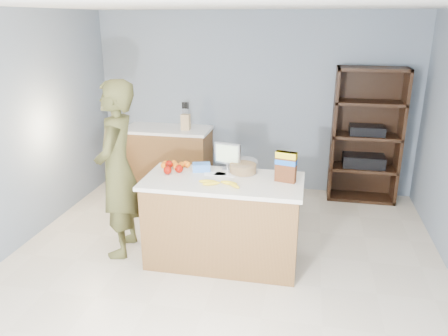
% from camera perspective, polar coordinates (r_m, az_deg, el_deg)
% --- Properties ---
extents(floor, '(4.50, 5.00, 0.02)m').
position_cam_1_polar(floor, '(4.41, -0.92, -13.88)').
color(floor, beige).
rests_on(floor, ground).
extents(walls, '(4.52, 5.02, 2.51)m').
position_cam_1_polar(walls, '(3.77, -1.05, 7.68)').
color(walls, slate).
rests_on(walls, ground).
extents(counter_peninsula, '(1.56, 0.76, 0.90)m').
position_cam_1_polar(counter_peninsula, '(4.46, -0.13, -7.33)').
color(counter_peninsula, brown).
rests_on(counter_peninsula, ground).
extents(back_cabinet, '(1.24, 0.62, 0.90)m').
position_cam_1_polar(back_cabinet, '(6.44, -7.26, 1.33)').
color(back_cabinet, brown).
rests_on(back_cabinet, ground).
extents(shelving_unit, '(0.90, 0.40, 1.80)m').
position_cam_1_polar(shelving_unit, '(6.20, 18.00, 3.81)').
color(shelving_unit, black).
rests_on(shelving_unit, ground).
extents(person, '(0.53, 0.73, 1.84)m').
position_cam_1_polar(person, '(4.59, -13.73, -0.28)').
color(person, '#444320').
rests_on(person, ground).
extents(knife_block, '(0.12, 0.10, 0.31)m').
position_cam_1_polar(knife_block, '(6.17, -5.03, 6.08)').
color(knife_block, tan).
rests_on(knife_block, back_cabinet).
extents(envelopes, '(0.35, 0.16, 0.00)m').
position_cam_1_polar(envelopes, '(4.40, -0.49, -0.81)').
color(envelopes, white).
rests_on(envelopes, counter_peninsula).
extents(bananas, '(0.43, 0.16, 0.04)m').
position_cam_1_polar(bananas, '(4.11, -0.48, -2.00)').
color(bananas, yellow).
rests_on(bananas, counter_peninsula).
extents(apples, '(0.23, 0.27, 0.08)m').
position_cam_1_polar(apples, '(4.49, -6.83, 0.03)').
color(apples, '#8E0C03').
rests_on(apples, counter_peninsula).
extents(oranges, '(0.30, 0.19, 0.06)m').
position_cam_1_polar(oranges, '(4.61, -6.17, 0.42)').
color(oranges, orange).
rests_on(oranges, counter_peninsula).
extents(blue_carton, '(0.21, 0.17, 0.08)m').
position_cam_1_polar(blue_carton, '(4.49, -2.98, 0.11)').
color(blue_carton, blue).
rests_on(blue_carton, counter_peninsula).
extents(salad_bowl, '(0.30, 0.30, 0.13)m').
position_cam_1_polar(salad_bowl, '(4.44, 2.49, 0.12)').
color(salad_bowl, '#267219').
rests_on(salad_bowl, counter_peninsula).
extents(tv, '(0.28, 0.12, 0.28)m').
position_cam_1_polar(tv, '(4.50, 0.47, 1.76)').
color(tv, silver).
rests_on(tv, counter_peninsula).
extents(cereal_box, '(0.21, 0.12, 0.30)m').
position_cam_1_polar(cereal_box, '(4.19, 8.09, 0.45)').
color(cereal_box, '#592B14').
rests_on(cereal_box, counter_peninsula).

